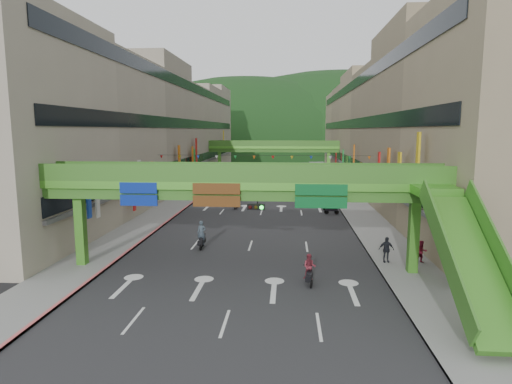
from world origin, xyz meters
The scene contains 23 objects.
ground centered at (0.00, 0.00, 0.00)m, with size 320.00×320.00×0.00m, color black.
road_slab centered at (0.00, 50.00, 0.01)m, with size 18.00×140.00×0.02m, color #28282B.
sidewalk_left centered at (-11.00, 50.00, 0.07)m, with size 4.00×140.00×0.15m, color gray.
sidewalk_right centered at (11.00, 50.00, 0.07)m, with size 4.00×140.00×0.15m, color gray.
curb_left centered at (-9.10, 50.00, 0.09)m, with size 0.20×140.00×0.18m, color #CC5959.
curb_right centered at (9.10, 50.00, 0.09)m, with size 0.20×140.00×0.18m, color gray.
building_row_left centered at (-18.93, 50.00, 9.46)m, with size 12.80×95.00×19.00m.
building_row_right centered at (18.93, 50.00, 9.46)m, with size 12.80×95.00×19.00m.
overpass_near centered at (0.93, 5.38, 5.21)m, with size 28.00×12.27×7.10m.
overpass_far centered at (0.00, 65.00, 5.40)m, with size 28.00×2.20×7.10m.
hill_left centered at (-15.00, 160.00, 0.00)m, with size 168.00×140.00×112.00m, color #1C4419.
hill_right centered at (25.00, 180.00, 0.00)m, with size 208.00×176.00×128.00m, color #1C4419.
bunting_string centered at (0.00, 30.00, 5.96)m, with size 26.00×0.36×0.47m.
scooter_rider_near centered at (-3.75, 10.92, 1.05)m, with size 0.71×1.60×2.20m.
scooter_rider_mid centered at (4.30, 3.55, 0.97)m, with size 0.84×1.60×1.91m.
scooter_rider_left centered at (-3.99, 30.20, 1.05)m, with size 1.03×1.60×2.08m.
scooter_rider_far centered at (-3.15, 28.14, 0.95)m, with size 0.81×1.60×1.90m.
parked_scooter_row centered at (7.80, 30.00, 0.52)m, with size 1.60×9.35×1.08m.
car_silver centered at (-5.64, 42.83, 0.74)m, with size 1.56×4.48×1.48m, color #A6A8AD.
car_yellow centered at (2.82, 49.58, 0.71)m, with size 1.68×4.17×1.42m, color yellow.
pedestrian_red centered at (12.20, 8.00, 0.78)m, with size 0.75×0.59×1.55m, color #A11E3C.
pedestrian_dark centered at (9.80, 8.00, 0.89)m, with size 1.04×0.43×1.78m, color black.
pedestrian_blue centered at (12.20, 40.00, 0.92)m, with size 0.86×0.55×1.84m, color #384659.
Camera 1 is at (2.96, -21.27, 9.25)m, focal length 30.00 mm.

